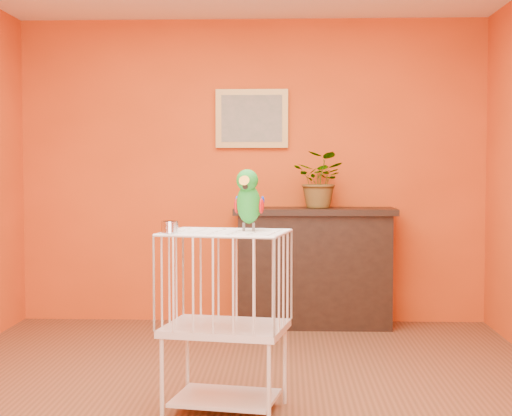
{
  "coord_description": "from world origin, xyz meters",
  "views": [
    {
      "loc": [
        0.29,
        -4.51,
        1.34
      ],
      "look_at": [
        0.13,
        -0.22,
        1.11
      ],
      "focal_mm": 55.0,
      "sensor_mm": 36.0,
      "label": 1
    }
  ],
  "objects": [
    {
      "name": "feed_cup",
      "position": [
        -0.32,
        -0.44,
        1.02
      ],
      "size": [
        0.09,
        0.09,
        0.06
      ],
      "primitive_type": "cylinder",
      "color": "silver",
      "rests_on": "birdcage"
    },
    {
      "name": "ground",
      "position": [
        0.0,
        0.0,
        0.0
      ],
      "size": [
        4.5,
        4.5,
        0.0
      ],
      "primitive_type": "plane",
      "color": "brown",
      "rests_on": "ground"
    },
    {
      "name": "parrot",
      "position": [
        0.09,
        -0.26,
        1.16
      ],
      "size": [
        0.17,
        0.31,
        0.34
      ],
      "rotation": [
        0.0,
        0.0,
        -0.15
      ],
      "color": "#59544C",
      "rests_on": "birdcage"
    },
    {
      "name": "birdcage",
      "position": [
        -0.03,
        -0.31,
        0.51
      ],
      "size": [
        0.72,
        0.6,
        0.99
      ],
      "rotation": [
        0.0,
        0.0,
        -0.18
      ],
      "color": "silver",
      "rests_on": "ground"
    },
    {
      "name": "framed_picture",
      "position": [
        0.0,
        2.22,
        1.75
      ],
      "size": [
        0.62,
        0.04,
        0.5
      ],
      "color": "#A77E3B",
      "rests_on": "room_shell"
    },
    {
      "name": "room_shell",
      "position": [
        0.0,
        0.0,
        1.58
      ],
      "size": [
        4.5,
        4.5,
        4.5
      ],
      "color": "#E75115",
      "rests_on": "ground"
    },
    {
      "name": "console_cabinet",
      "position": [
        0.53,
        2.02,
        0.5
      ],
      "size": [
        1.34,
        0.48,
        0.99
      ],
      "color": "black",
      "rests_on": "ground"
    },
    {
      "name": "potted_plant",
      "position": [
        0.58,
        2.01,
        1.18
      ],
      "size": [
        0.58,
        0.6,
        0.37
      ],
      "primitive_type": "imported",
      "rotation": [
        0.0,
        0.0,
        -0.43
      ],
      "color": "#26722D",
      "rests_on": "console_cabinet"
    }
  ]
}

